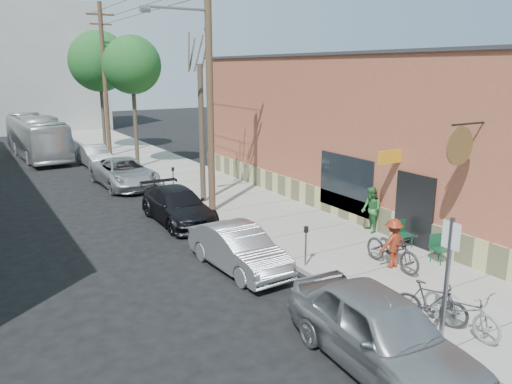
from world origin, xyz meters
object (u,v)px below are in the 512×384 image
patio_chair_b (441,249)px  car_3 (125,173)px  parking_meter_near (306,239)px  parked_bike_b (461,309)px  tree_leafy_mid (132,65)px  car_0 (381,331)px  parked_bike_a (431,303)px  bus (37,137)px  car_4 (95,156)px  cyclist (393,243)px  car_1 (239,249)px  patio_chair_a (404,234)px  utility_pole_near (208,83)px  tree_bare (202,135)px  car_2 (178,206)px  sign_post (448,267)px  patron_green (371,210)px  parking_meter_far (173,176)px  tree_leafy_far (99,62)px

patio_chair_b → car_3: car_3 is taller
parking_meter_near → parked_bike_b: (0.72, -4.95, -0.29)m
tree_leafy_mid → parked_bike_b: size_ratio=3.76×
patio_chair_b → car_0: car_0 is taller
parked_bike_a → bus: bus is taller
parked_bike_a → parked_bike_b: size_ratio=0.83×
car_4 → parked_bike_b: bearing=-86.8°
cyclist → parked_bike_a: 3.43m
cyclist → car_1: bearing=-30.9°
parked_bike_b → car_0: size_ratio=0.43×
parked_bike_a → patio_chair_a: bearing=18.6°
cyclist → car_4: cyclist is taller
parked_bike_b → utility_pole_near: bearing=91.8°
tree_bare → car_1: (-2.28, -7.41, -2.49)m
cyclist → car_2: (-3.61, 8.02, -0.23)m
tree_leafy_mid → parked_bike_a: (-0.16, -22.24, -5.48)m
sign_post → parked_bike_b: (0.62, 0.01, -1.14)m
tree_leafy_mid → bus: bearing=121.4°
car_2 → patio_chair_a: bearing=-52.5°
tree_leafy_mid → parked_bike_b: (0.17, -22.81, -5.46)m
patio_chair_a → cyclist: bearing=-142.6°
utility_pole_near → parked_bike_a: bearing=-88.7°
sign_post → cyclist: bearing=59.6°
parked_bike_a → parked_bike_b: parked_bike_b is taller
car_0 → car_4: bearing=93.2°
sign_post → car_0: size_ratio=0.58×
bus → patron_green: bearing=-74.3°
parking_meter_near → parked_bike_a: size_ratio=0.73×
parking_meter_far → tree_bare: (0.55, -2.20, 2.18)m
cyclist → car_1: (-3.89, 2.53, -0.23)m
parking_meter_near → car_1: 2.06m
tree_bare → car_4: (-2.00, 11.57, -2.51)m
tree_leafy_far → patron_green: (3.40, -24.01, -5.45)m
parked_bike_b → bus: bus is taller
parking_meter_near → tree_leafy_far: tree_leafy_far is taller
sign_post → tree_leafy_far: bearing=89.2°
utility_pole_near → car_4: bearing=96.9°
sign_post → car_4: 25.09m
parked_bike_b → patio_chair_b: bearing=44.1°
patron_green → car_3: size_ratio=0.32×
sign_post → car_0: bearing=178.2°
patio_chair_a → parking_meter_near: bearing=178.6°
patron_green → car_1: 5.69m
bus → utility_pole_near: bearing=-80.0°
utility_pole_near → car_0: utility_pole_near is taller
sign_post → tree_leafy_far: (0.45, 30.34, 4.60)m
tree_leafy_far → bus: size_ratio=0.83×
patio_chair_b → patron_green: bearing=100.1°
utility_pole_near → car_4: size_ratio=2.50×
tree_leafy_far → sign_post: bearing=-90.8°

